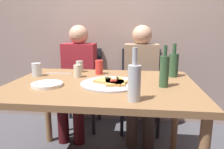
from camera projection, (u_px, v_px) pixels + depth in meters
name	position (u px, v px, depth m)	size (l,w,h in m)	color
back_wall	(116.00, 14.00, 2.52)	(6.00, 0.10, 2.60)	gray
dining_table	(102.00, 93.00, 1.61)	(1.36, 0.97, 0.75)	olive
pizza_tray	(110.00, 84.00, 1.55)	(0.43, 0.43, 0.01)	#ADADB2
pizza_slice_last	(115.00, 81.00, 1.54)	(0.16, 0.24, 0.05)	tan
pizza_slice_extra	(111.00, 81.00, 1.54)	(0.25, 0.21, 0.05)	tan
wine_bottle	(164.00, 71.00, 1.46)	(0.06, 0.06, 0.29)	#2D5133
beer_bottle	(173.00, 64.00, 1.77)	(0.08, 0.08, 0.27)	#2D5133
water_bottle	(134.00, 82.00, 1.19)	(0.07, 0.07, 0.30)	#B2BCC1
tumbler_near	(37.00, 70.00, 1.80)	(0.08, 0.08, 0.11)	silver
tumbler_far	(80.00, 66.00, 1.96)	(0.06, 0.06, 0.10)	#B7C6BC
wine_glass	(78.00, 71.00, 1.76)	(0.06, 0.06, 0.10)	beige
soda_can	(99.00, 67.00, 1.87)	(0.07, 0.07, 0.12)	red
plate_stack	(47.00, 84.00, 1.51)	(0.22, 0.22, 0.02)	white
table_knife	(59.00, 73.00, 1.89)	(0.22, 0.02, 0.01)	#B7B7BC
chair_left	(82.00, 82.00, 2.54)	(0.44, 0.44, 0.90)	black
chair_right	(140.00, 84.00, 2.46)	(0.44, 0.44, 0.90)	black
guest_in_sweater	(78.00, 74.00, 2.37)	(0.36, 0.56, 1.17)	maroon
guest_in_beanie	(141.00, 76.00, 2.29)	(0.36, 0.56, 1.17)	#937A60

